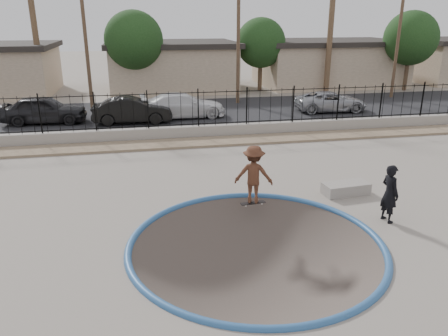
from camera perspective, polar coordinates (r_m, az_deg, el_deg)
name	(u,v)px	position (r m, az deg, el deg)	size (l,w,h in m)	color
ground	(195,149)	(24.35, -3.82, 2.53)	(120.00, 120.00, 2.20)	gray
bowl_pit	(256,245)	(12.07, 4.18, -9.94)	(6.84, 6.84, 1.80)	#483D37
coping_ring	(256,245)	(12.07, 4.18, -9.94)	(7.04, 7.04, 0.20)	#2B588E
rock_strip	(202,142)	(21.36, -2.91, 3.39)	(42.00, 1.60, 0.11)	#9D8467
retaining_wall	(199,132)	(22.35, -3.33, 4.75)	(42.00, 0.45, 0.60)	gray
fence	(198,109)	(22.08, -3.39, 7.76)	(40.00, 0.04, 1.80)	black
street	(185,111)	(28.90, -5.15, 7.45)	(90.00, 8.00, 0.04)	black
house_center	(172,65)	(37.96, -6.82, 13.19)	(10.60, 8.60, 3.90)	tan
house_east	(328,62)	(41.44, 13.41, 13.31)	(12.60, 8.60, 3.90)	tan
palm_mid	(31,4)	(35.88, -23.87, 18.99)	(2.30, 2.30, 9.30)	brown
utility_pole_left	(85,36)	(30.34, -17.67, 16.15)	(1.70, 0.24, 9.00)	#473323
utility_pole_mid	(238,31)	(30.94, 1.88, 17.51)	(1.70, 0.24, 9.50)	#473323
utility_pole_right	(399,33)	(35.58, 21.88, 16.02)	(1.70, 0.24, 9.00)	#473323
street_tree_left	(134,40)	(34.19, -11.70, 16.02)	(4.32, 4.32, 6.36)	#473323
street_tree_mid	(261,43)	(36.57, 4.83, 15.96)	(3.96, 3.96, 5.83)	#473323
street_tree_right	(411,38)	(39.75, 23.23, 15.31)	(4.32, 4.32, 6.36)	#473323
skater	(254,177)	(14.10, 3.88, -1.22)	(1.24, 0.71, 1.92)	brown
skateboard	(253,203)	(14.43, 3.80, -4.57)	(0.85, 0.30, 0.07)	black
videographer	(390,193)	(13.88, 20.82, -3.13)	(0.65, 0.43, 1.78)	black
concrete_ledge	(346,189)	(15.78, 15.62, -2.60)	(1.60, 0.70, 0.40)	gray
car_a	(44,110)	(27.18, -22.43, 7.08)	(1.87, 4.65, 1.59)	black
car_b	(132,110)	(25.77, -11.89, 7.40)	(1.56, 4.48, 1.48)	black
car_c	(183,105)	(26.77, -5.36, 8.15)	(2.06, 5.08, 1.47)	silver
car_d	(331,101)	(29.30, 13.82, 8.44)	(2.11, 4.57, 1.27)	#9B9DA3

